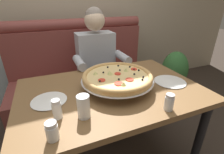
{
  "coord_description": "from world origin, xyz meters",
  "views": [
    {
      "loc": [
        -0.4,
        -0.97,
        1.33
      ],
      "look_at": [
        0.04,
        0.1,
        0.79
      ],
      "focal_mm": 26.4,
      "sensor_mm": 36.0,
      "label": 1
    }
  ],
  "objects_px": {
    "diner_main": "(99,63)",
    "pizza": "(117,77)",
    "shaker_parmesan": "(52,132)",
    "shaker_pepper_flakes": "(169,103)",
    "potted_plant": "(174,73)",
    "dining_table": "(112,99)",
    "drinking_glass": "(84,108)",
    "plate_near_left": "(49,100)",
    "shaker_oregano": "(57,110)",
    "booth_bench": "(85,81)",
    "plate_near_right": "(170,81)"
  },
  "relations": [
    {
      "from": "shaker_parmesan",
      "to": "shaker_oregano",
      "type": "relative_size",
      "value": 0.85
    },
    {
      "from": "booth_bench",
      "to": "plate_near_left",
      "type": "relative_size",
      "value": 7.72
    },
    {
      "from": "booth_bench",
      "to": "potted_plant",
      "type": "height_order",
      "value": "booth_bench"
    },
    {
      "from": "dining_table",
      "to": "drinking_glass",
      "type": "xyz_separation_m",
      "value": [
        -0.26,
        -0.24,
        0.15
      ]
    },
    {
      "from": "diner_main",
      "to": "pizza",
      "type": "height_order",
      "value": "diner_main"
    },
    {
      "from": "diner_main",
      "to": "pizza",
      "type": "xyz_separation_m",
      "value": [
        -0.07,
        -0.63,
        0.12
      ]
    },
    {
      "from": "shaker_pepper_flakes",
      "to": "drinking_glass",
      "type": "xyz_separation_m",
      "value": [
        -0.47,
        0.13,
        0.02
      ]
    },
    {
      "from": "drinking_glass",
      "to": "potted_plant",
      "type": "bearing_deg",
      "value": 31.23
    },
    {
      "from": "shaker_parmesan",
      "to": "drinking_glass",
      "type": "distance_m",
      "value": 0.2
    },
    {
      "from": "pizza",
      "to": "plate_near_right",
      "type": "bearing_deg",
      "value": -10.78
    },
    {
      "from": "shaker_parmesan",
      "to": "booth_bench",
      "type": "bearing_deg",
      "value": 70.76
    },
    {
      "from": "shaker_pepper_flakes",
      "to": "potted_plant",
      "type": "relative_size",
      "value": 0.15
    },
    {
      "from": "dining_table",
      "to": "shaker_oregano",
      "type": "bearing_deg",
      "value": -154.45
    },
    {
      "from": "plate_near_left",
      "to": "shaker_oregano",
      "type": "bearing_deg",
      "value": -79.26
    },
    {
      "from": "booth_bench",
      "to": "diner_main",
      "type": "bearing_deg",
      "value": -67.32
    },
    {
      "from": "shaker_pepper_flakes",
      "to": "plate_near_left",
      "type": "xyz_separation_m",
      "value": [
        -0.64,
        0.36,
        -0.03
      ]
    },
    {
      "from": "shaker_oregano",
      "to": "booth_bench",
      "type": "bearing_deg",
      "value": 70.05
    },
    {
      "from": "shaker_pepper_flakes",
      "to": "plate_near_right",
      "type": "bearing_deg",
      "value": 48.13
    },
    {
      "from": "diner_main",
      "to": "drinking_glass",
      "type": "bearing_deg",
      "value": -113.12
    },
    {
      "from": "diner_main",
      "to": "plate_near_right",
      "type": "relative_size",
      "value": 5.22
    },
    {
      "from": "diner_main",
      "to": "pizza",
      "type": "relative_size",
      "value": 2.45
    },
    {
      "from": "dining_table",
      "to": "potted_plant",
      "type": "bearing_deg",
      "value": 28.52
    },
    {
      "from": "shaker_pepper_flakes",
      "to": "booth_bench",
      "type": "bearing_deg",
      "value": 99.52
    },
    {
      "from": "potted_plant",
      "to": "diner_main",
      "type": "bearing_deg",
      "value": -177.78
    },
    {
      "from": "plate_near_right",
      "to": "drinking_glass",
      "type": "xyz_separation_m",
      "value": [
        -0.73,
        -0.16,
        0.05
      ]
    },
    {
      "from": "dining_table",
      "to": "shaker_pepper_flakes",
      "type": "relative_size",
      "value": 12.58
    },
    {
      "from": "booth_bench",
      "to": "diner_main",
      "type": "xyz_separation_m",
      "value": [
        0.11,
        -0.27,
        0.31
      ]
    },
    {
      "from": "booth_bench",
      "to": "plate_near_right",
      "type": "relative_size",
      "value": 7.05
    },
    {
      "from": "dining_table",
      "to": "plate_near_left",
      "type": "distance_m",
      "value": 0.44
    },
    {
      "from": "shaker_oregano",
      "to": "potted_plant",
      "type": "bearing_deg",
      "value": 27.82
    },
    {
      "from": "diner_main",
      "to": "drinking_glass",
      "type": "height_order",
      "value": "diner_main"
    },
    {
      "from": "diner_main",
      "to": "plate_near_left",
      "type": "relative_size",
      "value": 5.72
    },
    {
      "from": "pizza",
      "to": "shaker_parmesan",
      "type": "height_order",
      "value": "pizza"
    },
    {
      "from": "dining_table",
      "to": "pizza",
      "type": "relative_size",
      "value": 2.49
    },
    {
      "from": "diner_main",
      "to": "shaker_parmesan",
      "type": "bearing_deg",
      "value": -119.19
    },
    {
      "from": "dining_table",
      "to": "shaker_oregano",
      "type": "xyz_separation_m",
      "value": [
        -0.4,
        -0.19,
        0.14
      ]
    },
    {
      "from": "shaker_pepper_flakes",
      "to": "dining_table",
      "type": "bearing_deg",
      "value": 120.34
    },
    {
      "from": "pizza",
      "to": "plate_near_left",
      "type": "height_order",
      "value": "pizza"
    },
    {
      "from": "booth_bench",
      "to": "shaker_pepper_flakes",
      "type": "xyz_separation_m",
      "value": [
        0.21,
        -1.26,
        0.39
      ]
    },
    {
      "from": "pizza",
      "to": "plate_near_right",
      "type": "distance_m",
      "value": 0.44
    },
    {
      "from": "shaker_oregano",
      "to": "plate_near_right",
      "type": "relative_size",
      "value": 0.46
    },
    {
      "from": "shaker_pepper_flakes",
      "to": "plate_near_right",
      "type": "distance_m",
      "value": 0.38
    },
    {
      "from": "shaker_oregano",
      "to": "plate_near_right",
      "type": "distance_m",
      "value": 0.87
    },
    {
      "from": "diner_main",
      "to": "dining_table",
      "type": "bearing_deg",
      "value": -99.96
    },
    {
      "from": "dining_table",
      "to": "shaker_parmesan",
      "type": "height_order",
      "value": "shaker_parmesan"
    },
    {
      "from": "drinking_glass",
      "to": "pizza",
      "type": "bearing_deg",
      "value": 37.96
    },
    {
      "from": "dining_table",
      "to": "diner_main",
      "type": "relative_size",
      "value": 1.02
    },
    {
      "from": "dining_table",
      "to": "plate_near_left",
      "type": "bearing_deg",
      "value": -179.96
    },
    {
      "from": "diner_main",
      "to": "shaker_oregano",
      "type": "xyz_separation_m",
      "value": [
        -0.51,
        -0.82,
        0.09
      ]
    },
    {
      "from": "shaker_oregano",
      "to": "shaker_pepper_flakes",
      "type": "distance_m",
      "value": 0.63
    }
  ]
}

